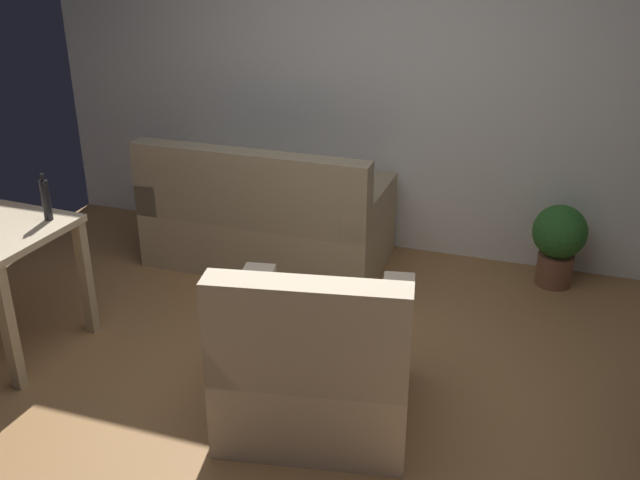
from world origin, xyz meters
TOP-DOWN VIEW (x-y plane):
  - ground_plane at (0.00, 0.00)m, footprint 5.20×4.40m
  - wall_rear at (0.00, 2.20)m, footprint 5.20×0.10m
  - couch at (-0.67, 1.59)m, footprint 1.66×0.84m
  - potted_plant at (1.31, 1.90)m, footprint 0.36×0.36m
  - armchair at (0.26, -0.01)m, footprint 1.04×0.99m
  - bottle_dark at (-1.42, 0.25)m, footprint 0.05×0.05m

SIDE VIEW (x-z plane):
  - ground_plane at x=0.00m, z-range -0.02..0.00m
  - couch at x=-0.67m, z-range -0.15..0.77m
  - armchair at x=0.26m, z-range -0.14..0.78m
  - potted_plant at x=1.31m, z-range 0.05..0.62m
  - bottle_dark at x=-1.42m, z-range 0.74..1.02m
  - wall_rear at x=0.00m, z-range 0.00..2.70m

